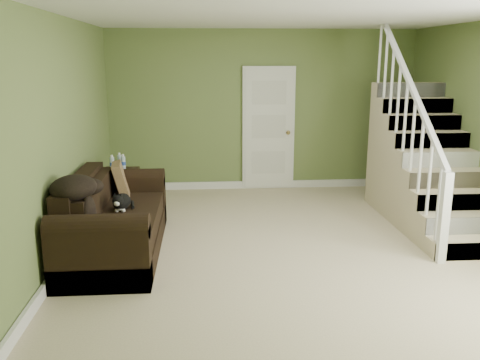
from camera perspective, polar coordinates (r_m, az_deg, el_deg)
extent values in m
cube|color=tan|center=(6.05, 5.44, -7.31)|extent=(5.00, 5.50, 0.01)
cube|color=white|center=(5.67, 6.06, 18.05)|extent=(5.00, 5.50, 0.01)
cube|color=olive|center=(8.42, 2.53, 7.77)|extent=(5.00, 0.04, 2.60)
cube|color=olive|center=(3.10, 14.41, -2.78)|extent=(5.00, 0.04, 2.60)
cube|color=olive|center=(5.83, -19.31, 4.43)|extent=(0.04, 5.50, 2.60)
cube|color=white|center=(8.60, 2.46, -0.50)|extent=(5.00, 0.04, 0.12)
cube|color=white|center=(6.13, -18.13, -7.06)|extent=(0.04, 5.50, 0.12)
cube|color=white|center=(8.43, 3.21, 5.78)|extent=(0.86, 0.05, 2.02)
cube|color=white|center=(8.41, 3.23, 5.70)|extent=(0.78, 0.04, 1.96)
sphere|color=olive|center=(8.42, 5.43, 5.32)|extent=(0.07, 0.07, 0.07)
cube|color=tan|center=(6.26, 24.73, -6.86)|extent=(1.00, 0.27, 0.20)
cylinder|color=white|center=(5.89, 21.41, -2.14)|extent=(0.04, 0.04, 0.90)
cube|color=tan|center=(6.45, 23.68, -5.22)|extent=(1.00, 0.27, 0.40)
cylinder|color=white|center=(6.08, 20.50, 0.35)|extent=(0.04, 0.04, 0.90)
cube|color=tan|center=(6.65, 22.69, -3.68)|extent=(1.00, 0.27, 0.60)
cylinder|color=white|center=(6.28, 19.65, 2.69)|extent=(0.04, 0.04, 0.90)
cube|color=tan|center=(6.85, 21.77, -2.22)|extent=(1.00, 0.27, 0.80)
cylinder|color=white|center=(6.49, 18.84, 4.88)|extent=(0.04, 0.04, 0.90)
cube|color=tan|center=(7.06, 20.90, -0.86)|extent=(1.00, 0.27, 1.00)
cylinder|color=white|center=(6.72, 18.08, 6.93)|extent=(0.04, 0.04, 0.90)
cube|color=tan|center=(7.28, 20.09, 0.43)|extent=(1.00, 0.27, 1.20)
cylinder|color=white|center=(6.95, 17.37, 8.84)|extent=(0.04, 0.04, 0.90)
cube|color=tan|center=(7.50, 19.32, 1.65)|extent=(1.00, 0.27, 1.40)
cylinder|color=white|center=(7.19, 16.70, 10.62)|extent=(0.04, 0.04, 0.90)
cube|color=tan|center=(7.72, 18.60, 2.79)|extent=(1.00, 0.27, 1.60)
cylinder|color=white|center=(7.44, 16.06, 12.29)|extent=(0.04, 0.04, 0.90)
cube|color=tan|center=(7.95, 17.91, 3.87)|extent=(1.00, 0.27, 1.80)
cylinder|color=white|center=(7.69, 15.46, 13.85)|extent=(0.04, 0.04, 0.90)
cube|color=white|center=(5.80, 21.94, -3.98)|extent=(0.09, 0.09, 1.00)
cube|color=white|center=(6.69, 18.37, 10.76)|extent=(0.06, 2.46, 1.84)
cube|color=black|center=(5.96, -13.59, -6.67)|extent=(0.95, 2.21, 0.25)
cube|color=black|center=(5.87, -12.75, -4.51)|extent=(0.72, 1.67, 0.22)
cube|color=black|center=(5.00, -15.48, -8.53)|extent=(0.95, 0.25, 0.62)
cube|color=black|center=(6.83, -12.39, -2.37)|extent=(0.95, 0.25, 0.62)
cylinder|color=black|center=(4.89, -15.71, -5.14)|extent=(0.95, 0.25, 0.25)
cylinder|color=black|center=(6.75, -12.52, 0.17)|extent=(0.95, 0.25, 0.25)
cube|color=black|center=(5.91, -17.43, -2.71)|extent=(0.20, 1.71, 0.63)
cube|color=black|center=(5.85, -16.00, -1.94)|extent=(0.14, 1.65, 0.35)
cube|color=black|center=(7.49, -13.31, -1.12)|extent=(0.53, 0.53, 0.59)
cylinder|color=silver|center=(7.36, -14.16, 1.75)|extent=(0.06, 0.06, 0.20)
cylinder|color=#2A48A6|center=(7.36, -14.16, 1.75)|extent=(0.07, 0.07, 0.05)
cylinder|color=white|center=(7.34, -14.21, 2.63)|extent=(0.03, 0.03, 0.03)
cylinder|color=silver|center=(7.37, -12.97, 1.83)|extent=(0.06, 0.06, 0.20)
cylinder|color=#2A48A6|center=(7.37, -12.97, 1.83)|extent=(0.07, 0.07, 0.05)
cylinder|color=white|center=(7.35, -13.02, 2.71)|extent=(0.03, 0.03, 0.03)
cylinder|color=silver|center=(7.50, -13.36, 2.01)|extent=(0.06, 0.06, 0.20)
cylinder|color=#2A48A6|center=(7.50, -13.36, 2.01)|extent=(0.07, 0.07, 0.05)
cylinder|color=white|center=(7.48, -13.41, 2.87)|extent=(0.03, 0.03, 0.03)
ellipsoid|color=black|center=(5.91, -13.12, -2.39)|extent=(0.22, 0.35, 0.18)
ellipsoid|color=white|center=(5.84, -13.22, -2.90)|extent=(0.12, 0.15, 0.09)
sphere|color=black|center=(5.73, -13.41, -2.26)|extent=(0.13, 0.13, 0.12)
ellipsoid|color=white|center=(5.69, -13.48, -2.60)|extent=(0.07, 0.06, 0.06)
cone|color=black|center=(5.73, -13.76, -1.63)|extent=(0.05, 0.05, 0.05)
cone|color=black|center=(5.71, -13.10, -1.62)|extent=(0.05, 0.05, 0.05)
cylinder|color=black|center=(6.03, -12.07, -2.68)|extent=(0.08, 0.25, 0.03)
ellipsoid|color=gold|center=(5.33, -11.99, -4.75)|extent=(0.08, 0.21, 0.06)
cube|color=brown|center=(6.52, -13.22, 0.02)|extent=(0.26, 0.45, 0.44)
ellipsoid|color=black|center=(5.26, -18.19, -0.82)|extent=(0.56, 0.66, 0.24)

